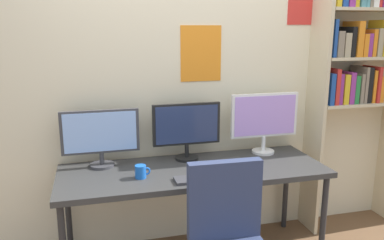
# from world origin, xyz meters

# --- Properties ---
(wall_back) EXTENTS (4.33, 0.11, 2.60)m
(wall_back) POSITION_xyz_m (0.00, 1.02, 1.30)
(wall_back) COLOR beige
(wall_back) RESTS_ON ground_plane
(desk) EXTENTS (1.93, 0.68, 0.74)m
(desk) POSITION_xyz_m (0.00, 0.60, 0.69)
(desk) COLOR #333333
(desk) RESTS_ON ground_plane
(bookshelf) EXTENTS (0.83, 0.28, 2.19)m
(bookshelf) POSITION_xyz_m (1.45, 0.83, 1.43)
(bookshelf) COLOR beige
(bookshelf) RESTS_ON ground_plane
(monitor_left) EXTENTS (0.56, 0.18, 0.42)m
(monitor_left) POSITION_xyz_m (-0.64, 0.81, 0.98)
(monitor_left) COLOR #38383D
(monitor_left) RESTS_ON desk
(monitor_center) EXTENTS (0.52, 0.18, 0.44)m
(monitor_center) POSITION_xyz_m (0.00, 0.81, 0.99)
(monitor_center) COLOR black
(monitor_center) RESTS_ON desk
(monitor_right) EXTENTS (0.56, 0.18, 0.49)m
(monitor_right) POSITION_xyz_m (0.64, 0.81, 1.03)
(monitor_right) COLOR silver
(monitor_right) RESTS_ON desk
(keyboard_main) EXTENTS (0.38, 0.13, 0.02)m
(keyboard_main) POSITION_xyz_m (0.00, 0.37, 0.75)
(keyboard_main) COLOR #38383D
(keyboard_main) RESTS_ON desk
(computer_mouse) EXTENTS (0.06, 0.10, 0.03)m
(computer_mouse) POSITION_xyz_m (0.25, 0.41, 0.76)
(computer_mouse) COLOR #38383D
(computer_mouse) RESTS_ON desk
(laptop_closed) EXTENTS (0.33, 0.24, 0.02)m
(laptop_closed) POSITION_xyz_m (0.23, 0.59, 0.75)
(laptop_closed) COLOR #2D2D2D
(laptop_closed) RESTS_ON desk
(coffee_mug) EXTENTS (0.11, 0.08, 0.09)m
(coffee_mug) POSITION_xyz_m (-0.39, 0.51, 0.79)
(coffee_mug) COLOR blue
(coffee_mug) RESTS_ON desk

